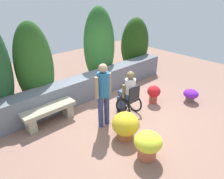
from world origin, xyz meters
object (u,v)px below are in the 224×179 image
Objects in this scene: person_in_wheelchair at (128,95)px; flower_pot_small_foreground at (154,93)px; person_standing_companion at (103,92)px; flower_pot_terracotta_by_wall at (125,125)px; stone_bench at (49,112)px; flower_pot_red_accent at (148,144)px; flower_pot_purple_near at (191,95)px.

person_in_wheelchair reaches higher than flower_pot_small_foreground.
person_standing_companion reaches higher than flower_pot_terracotta_by_wall.
stone_bench is 2.32× the size of flower_pot_red_accent.
flower_pot_purple_near is at bearing -17.19° from person_in_wheelchair.
person_in_wheelchair is 2.16× the size of flower_pot_red_accent.
flower_pot_terracotta_by_wall is at bearing -98.63° from person_standing_companion.
stone_bench is at bearing 157.33° from flower_pot_small_foreground.
flower_pot_terracotta_by_wall reaches higher than flower_pot_red_accent.
person_standing_companion is 3.67× the size of flower_pot_purple_near.
person_standing_companion is at bearing 94.31° from flower_pot_terracotta_by_wall.
flower_pot_purple_near is at bearing -3.45° from flower_pot_terracotta_by_wall.
stone_bench is at bearing 120.30° from person_standing_companion.
flower_pot_purple_near is 0.70× the size of flower_pot_terracotta_by_wall.
flower_pot_red_accent is at bearing -117.03° from person_in_wheelchair.
flower_pot_small_foreground is (2.00, 1.35, -0.01)m from flower_pot_red_accent.
flower_pot_small_foreground is at bearing 142.39° from flower_pot_purple_near.
person_standing_companion is at bearing -48.53° from stone_bench.
person_in_wheelchair reaches higher than stone_bench.
flower_pot_red_accent is at bearing -145.93° from flower_pot_small_foreground.
person_in_wheelchair is (1.88, -1.11, 0.30)m from stone_bench.
flower_pot_red_accent reaches higher than stone_bench.
flower_pot_small_foreground is (2.94, -1.23, 0.02)m from stone_bench.
flower_pot_small_foreground is at bearing -17.57° from person_standing_companion.
person_in_wheelchair is at bearing -32.43° from stone_bench.
flower_pot_small_foreground is (1.06, -0.11, -0.28)m from person_in_wheelchair.
flower_pot_terracotta_by_wall reaches higher than stone_bench.
stone_bench is 1.07× the size of person_in_wheelchair.
flower_pot_red_accent is at bearing -168.47° from flower_pot_purple_near.
flower_pot_purple_near is (2.90, -0.90, -0.76)m from person_standing_companion.
flower_pot_red_accent is (0.93, -2.58, 0.03)m from stone_bench.
person_standing_companion is 2.04m from flower_pot_small_foreground.
person_standing_companion is at bearing -177.05° from person_in_wheelchair.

